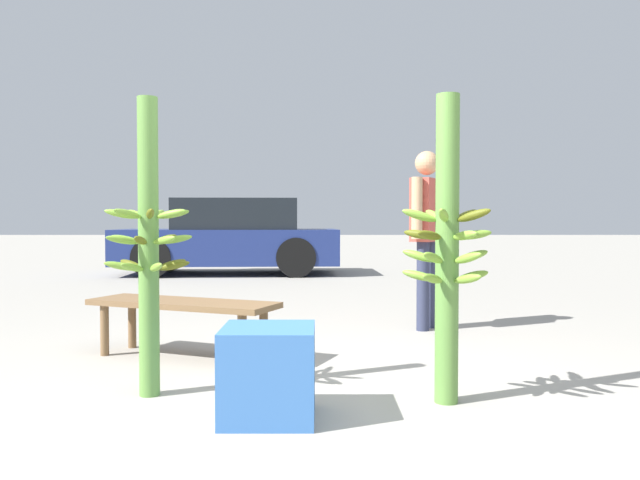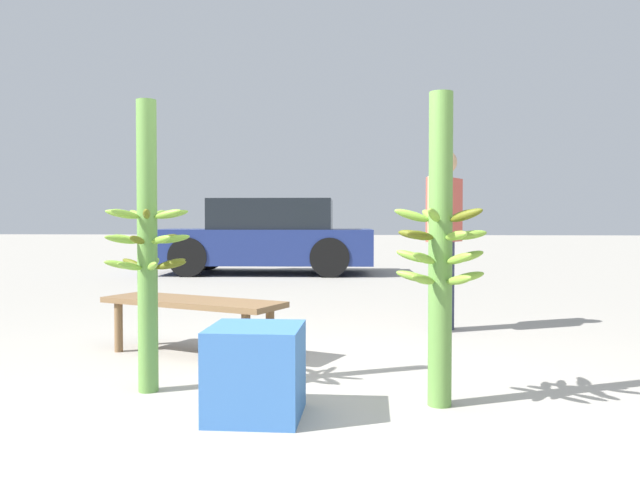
{
  "view_description": "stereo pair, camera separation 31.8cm",
  "coord_description": "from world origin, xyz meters",
  "px_view_note": "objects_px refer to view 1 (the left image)",
  "views": [
    {
      "loc": [
        0.06,
        -3.06,
        0.96
      ],
      "look_at": [
        0.06,
        0.66,
        0.85
      ],
      "focal_mm": 35.0,
      "sensor_mm": 36.0,
      "label": 1
    },
    {
      "loc": [
        0.38,
        -3.05,
        0.96
      ],
      "look_at": [
        0.06,
        0.66,
        0.85
      ],
      "focal_mm": 35.0,
      "sensor_mm": 36.0,
      "label": 2
    }
  ],
  "objects_px": {
    "banana_stalk_center": "(446,249)",
    "parked_car": "(230,238)",
    "banana_stalk_left": "(148,245)",
    "vendor_person": "(426,223)",
    "market_bench": "(182,309)",
    "produce_crate": "(268,373)"
  },
  "relations": [
    {
      "from": "market_bench",
      "to": "banana_stalk_left",
      "type": "bearing_deg",
      "value": -66.06
    },
    {
      "from": "banana_stalk_center",
      "to": "vendor_person",
      "type": "bearing_deg",
      "value": 82.99
    },
    {
      "from": "banana_stalk_center",
      "to": "parked_car",
      "type": "distance_m",
      "value": 8.33
    },
    {
      "from": "vendor_person",
      "to": "produce_crate",
      "type": "xyz_separation_m",
      "value": [
        -1.19,
        -2.5,
        -0.72
      ]
    },
    {
      "from": "banana_stalk_left",
      "to": "parked_car",
      "type": "relative_size",
      "value": 0.41
    },
    {
      "from": "vendor_person",
      "to": "parked_car",
      "type": "bearing_deg",
      "value": 52.87
    },
    {
      "from": "banana_stalk_left",
      "to": "produce_crate",
      "type": "bearing_deg",
      "value": -30.15
    },
    {
      "from": "vendor_person",
      "to": "market_bench",
      "type": "xyz_separation_m",
      "value": [
        -1.9,
        -1.16,
        -0.6
      ]
    },
    {
      "from": "banana_stalk_left",
      "to": "banana_stalk_center",
      "type": "xyz_separation_m",
      "value": [
        1.61,
        -0.14,
        -0.01
      ]
    },
    {
      "from": "banana_stalk_left",
      "to": "market_bench",
      "type": "height_order",
      "value": "banana_stalk_left"
    },
    {
      "from": "market_bench",
      "to": "produce_crate",
      "type": "height_order",
      "value": "produce_crate"
    },
    {
      "from": "banana_stalk_left",
      "to": "market_bench",
      "type": "relative_size",
      "value": 1.15
    },
    {
      "from": "vendor_person",
      "to": "produce_crate",
      "type": "height_order",
      "value": "vendor_person"
    },
    {
      "from": "produce_crate",
      "to": "banana_stalk_left",
      "type": "bearing_deg",
      "value": 149.85
    },
    {
      "from": "banana_stalk_left",
      "to": "produce_crate",
      "type": "relative_size",
      "value": 3.66
    },
    {
      "from": "market_bench",
      "to": "parked_car",
      "type": "bearing_deg",
      "value": 117.8
    },
    {
      "from": "parked_car",
      "to": "vendor_person",
      "type": "bearing_deg",
      "value": -158.65
    },
    {
      "from": "vendor_person",
      "to": "market_bench",
      "type": "relative_size",
      "value": 1.11
    },
    {
      "from": "parked_car",
      "to": "banana_stalk_center",
      "type": "bearing_deg",
      "value": -166.63
    },
    {
      "from": "parked_car",
      "to": "banana_stalk_left",
      "type": "bearing_deg",
      "value": -177.61
    },
    {
      "from": "vendor_person",
      "to": "parked_car",
      "type": "height_order",
      "value": "vendor_person"
    },
    {
      "from": "vendor_person",
      "to": "market_bench",
      "type": "distance_m",
      "value": 2.31
    }
  ]
}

